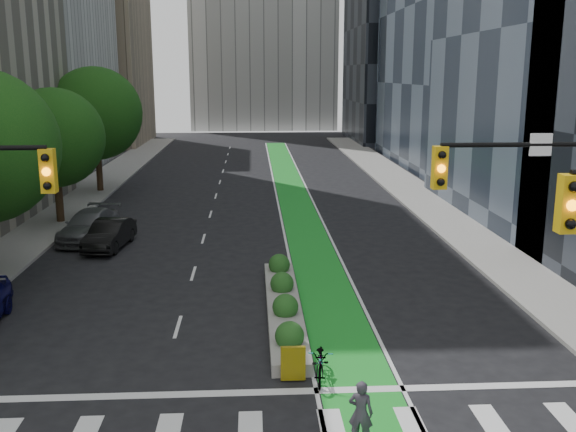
{
  "coord_description": "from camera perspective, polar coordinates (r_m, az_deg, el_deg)",
  "views": [
    {
      "loc": [
        0.13,
        -14.81,
        8.51
      ],
      "look_at": [
        1.5,
        9.82,
        3.0
      ],
      "focal_mm": 40.0,
      "sensor_mm": 36.0,
      "label": 1
    }
  ],
  "objects": [
    {
      "name": "sidewalk_right",
      "position": [
        42.34,
        12.88,
        0.77
      ],
      "size": [
        3.6,
        90.0,
        0.15
      ],
      "primitive_type": "cube",
      "color": "gray",
      "rests_on": "ground"
    },
    {
      "name": "bicycle",
      "position": [
        18.67,
        2.94,
        -12.8
      ],
      "size": [
        0.91,
        2.0,
        1.02
      ],
      "primitive_type": "imported",
      "rotation": [
        0.0,
        0.0,
        -0.12
      ],
      "color": "gray",
      "rests_on": "ground"
    },
    {
      "name": "sidewalk_left",
      "position": [
        42.41,
        -19.46,
        0.38
      ],
      "size": [
        3.6,
        90.0,
        0.15
      ],
      "primitive_type": "cube",
      "color": "gray",
      "rests_on": "ground"
    },
    {
      "name": "building_tan_far",
      "position": [
        83.41,
        -17.78,
        15.09
      ],
      "size": [
        14.0,
        16.0,
        26.0
      ],
      "primitive_type": "cube",
      "color": "tan",
      "rests_on": "ground"
    },
    {
      "name": "bike_lane_paint",
      "position": [
        45.7,
        0.47,
        1.86
      ],
      "size": [
        2.2,
        70.0,
        0.01
      ],
      "primitive_type": "cube",
      "color": "#1B9628",
      "rests_on": "ground"
    },
    {
      "name": "parked_car_left_mid",
      "position": [
        32.98,
        -15.59,
        -1.58
      ],
      "size": [
        2.01,
        4.43,
        1.41
      ],
      "primitive_type": "imported",
      "rotation": [
        0.0,
        0.0,
        -0.12
      ],
      "color": "black",
      "rests_on": "ground"
    },
    {
      "name": "tree_midfar",
      "position": [
        38.63,
        -20.06,
        6.54
      ],
      "size": [
        5.6,
        5.6,
        7.76
      ],
      "color": "black",
      "rests_on": "ground"
    },
    {
      "name": "tree_far",
      "position": [
        48.2,
        -16.73,
        8.71
      ],
      "size": [
        6.6,
        6.6,
        9.0
      ],
      "color": "black",
      "rests_on": "ground"
    },
    {
      "name": "cyclist",
      "position": [
        15.67,
        6.49,
        -16.98
      ],
      "size": [
        0.68,
        0.56,
        1.6
      ],
      "primitive_type": "imported",
      "rotation": [
        0.0,
        0.0,
        2.79
      ],
      "color": "#38333D",
      "rests_on": "ground"
    },
    {
      "name": "parked_car_left_far",
      "position": [
        34.95,
        -17.24,
        -0.81
      ],
      "size": [
        2.66,
        5.4,
        1.51
      ],
      "primitive_type": "imported",
      "rotation": [
        0.0,
        0.0,
        -0.11
      ],
      "color": "#56585B",
      "rests_on": "ground"
    },
    {
      "name": "ground",
      "position": [
        17.08,
        -3.36,
        -17.31
      ],
      "size": [
        160.0,
        160.0,
        0.0
      ],
      "primitive_type": "plane",
      "color": "black",
      "rests_on": "ground"
    },
    {
      "name": "building_dark_end",
      "position": [
        85.34,
        10.7,
        16.06
      ],
      "size": [
        14.0,
        18.0,
        28.0
      ],
      "primitive_type": "cube",
      "color": "black",
      "rests_on": "ground"
    },
    {
      "name": "median_planter",
      "position": [
        23.34,
        -0.37,
        -7.82
      ],
      "size": [
        1.2,
        10.26,
        1.1
      ],
      "color": "gray",
      "rests_on": "ground"
    }
  ]
}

